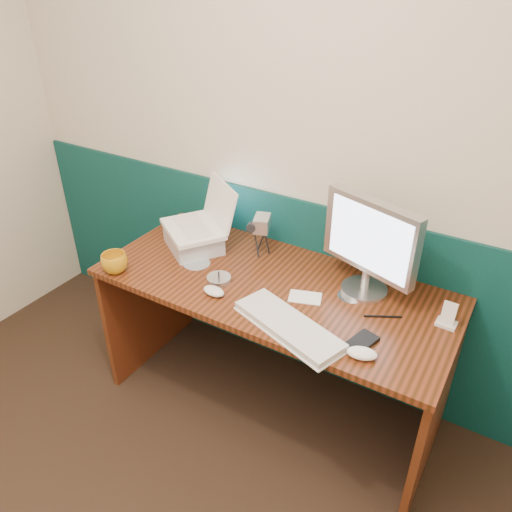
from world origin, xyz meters
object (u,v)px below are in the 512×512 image
Objects in this scene: keyboard at (289,326)px; mug at (115,263)px; monitor at (370,247)px; laptop at (191,207)px; camcorder at (262,238)px; desk at (272,347)px.

keyboard is 0.88m from mug.
monitor is at bearing 23.23° from mug.
laptop is 0.37m from camcorder.
monitor reaches higher than mug.
mug is at bearing -156.48° from desk.
mug is (-0.88, -0.05, 0.03)m from keyboard.
laptop is at bearing -155.72° from monitor.
laptop is 0.71× the size of monitor.
mug is at bearing -137.89° from monitor.
mug is at bearing -158.16° from keyboard.
keyboard is 2.62× the size of camcorder.
desk is at bearing 23.52° from mug.
laptop is at bearing 174.52° from keyboard.
desk is at bearing -68.73° from camcorder.
desk is 3.36× the size of keyboard.
desk is 0.72m from monitor.
mug is 0.70m from camcorder.
monitor reaches higher than camcorder.
desk is 0.50m from keyboard.
laptop reaches higher than camcorder.
camcorder is (-0.54, 0.04, -0.13)m from monitor.
monitor is 0.93× the size of keyboard.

